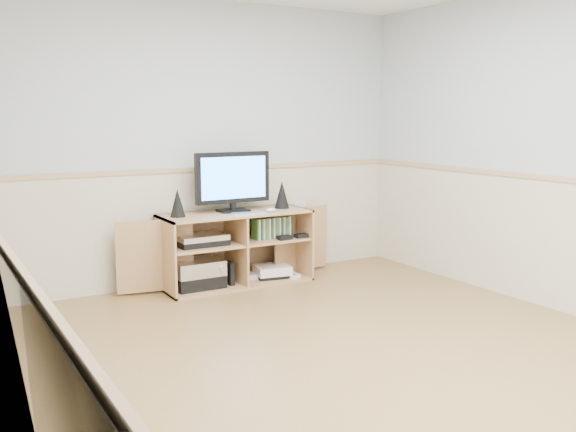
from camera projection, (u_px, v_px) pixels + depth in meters
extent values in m
cube|color=#A28048|center=(348.00, 360.00, 4.00)|extent=(4.00, 4.50, 0.02)
cube|color=#B0B9BF|center=(569.00, 149.00, 4.80)|extent=(0.02, 4.50, 2.50)
cube|color=#B0B9BF|center=(202.00, 143.00, 5.73)|extent=(4.00, 0.02, 2.50)
cube|color=beige|center=(205.00, 226.00, 5.83)|extent=(4.00, 0.01, 1.00)
cube|color=tan|center=(204.00, 169.00, 5.74)|extent=(4.00, 0.02, 0.04)
cube|color=tan|center=(236.00, 283.00, 5.76)|extent=(1.34, 0.50, 0.02)
cube|color=tan|center=(236.00, 213.00, 5.66)|extent=(1.34, 0.50, 0.02)
cube|color=tan|center=(165.00, 257.00, 5.38)|extent=(0.02, 0.50, 0.65)
cube|color=tan|center=(299.00, 241.00, 6.04)|extent=(0.02, 0.50, 0.65)
cube|color=tan|center=(225.00, 244.00, 5.92)|extent=(1.34, 0.02, 0.65)
cube|color=tan|center=(236.00, 248.00, 5.71)|extent=(0.02, 0.48, 0.61)
cube|color=tan|center=(201.00, 246.00, 5.54)|extent=(0.64, 0.46, 0.02)
cube|color=tan|center=(269.00, 239.00, 5.87)|extent=(0.64, 0.46, 0.02)
cube|color=tan|center=(155.00, 256.00, 5.41)|extent=(0.64, 0.13, 0.61)
cube|color=tan|center=(301.00, 239.00, 6.13)|extent=(0.64, 0.13, 0.61)
cube|color=black|center=(233.00, 211.00, 5.70)|extent=(0.26, 0.18, 0.02)
cube|color=black|center=(233.00, 206.00, 5.70)|extent=(0.05, 0.04, 0.06)
cube|color=black|center=(233.00, 177.00, 5.66)|extent=(0.70, 0.05, 0.45)
cube|color=#3082FF|center=(234.00, 178.00, 5.63)|extent=(0.62, 0.01, 0.37)
cone|color=black|center=(178.00, 203.00, 5.40)|extent=(0.13, 0.13, 0.24)
cone|color=black|center=(282.00, 195.00, 5.90)|extent=(0.14, 0.14, 0.25)
cube|color=silver|center=(249.00, 213.00, 5.57)|extent=(0.30, 0.16, 0.01)
ellipsoid|color=white|center=(271.00, 210.00, 5.68)|extent=(0.10, 0.07, 0.04)
cube|color=black|center=(198.00, 281.00, 5.57)|extent=(0.42, 0.31, 0.11)
cube|color=silver|center=(197.00, 268.00, 5.55)|extent=(0.42, 0.31, 0.13)
cube|color=black|center=(201.00, 242.00, 5.53)|extent=(0.42, 0.29, 0.05)
cube|color=silver|center=(201.00, 237.00, 5.52)|extent=(0.42, 0.29, 0.05)
cube|color=black|center=(229.00, 273.00, 5.66)|extent=(0.04, 0.14, 0.20)
cube|color=white|center=(258.00, 275.00, 5.90)|extent=(0.23, 0.19, 0.05)
cube|color=black|center=(272.00, 275.00, 5.92)|extent=(0.33, 0.28, 0.03)
cube|color=white|center=(272.00, 270.00, 5.91)|extent=(0.35, 0.31, 0.08)
cube|color=white|center=(295.00, 275.00, 5.95)|extent=(0.04, 0.14, 0.03)
cube|color=white|center=(285.00, 271.00, 6.08)|extent=(0.09, 0.15, 0.03)
cube|color=#3F8C3F|center=(272.00, 228.00, 5.85)|extent=(0.36, 0.14, 0.19)
cube|color=white|center=(299.00, 208.00, 6.30)|extent=(0.12, 0.03, 0.12)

